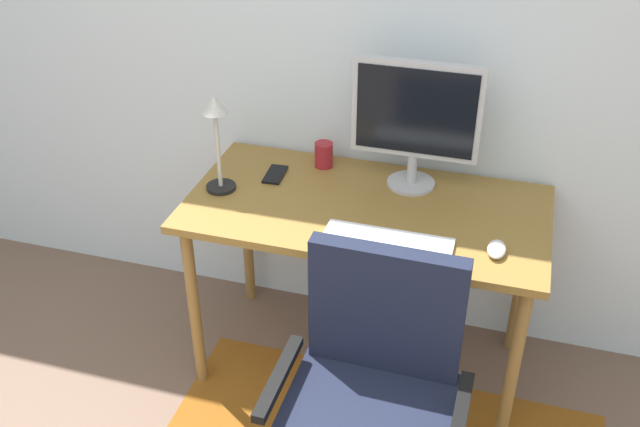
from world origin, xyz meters
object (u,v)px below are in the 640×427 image
(keyboard, at_px, (388,241))
(cell_phone, at_px, (275,174))
(monitor, at_px, (416,116))
(desk_lamp, at_px, (216,129))
(computer_mouse, at_px, (497,249))
(desk, at_px, (366,225))
(coffee_cup, at_px, (324,155))

(keyboard, xyz_separation_m, cell_phone, (-0.51, 0.33, -0.00))
(monitor, distance_m, desk_lamp, 0.71)
(cell_phone, distance_m, desk_lamp, 0.33)
(computer_mouse, relative_size, cell_phone, 0.74)
(keyboard, height_order, computer_mouse, computer_mouse)
(keyboard, bearing_deg, cell_phone, 147.26)
(computer_mouse, bearing_deg, desk_lamp, 172.52)
(monitor, relative_size, cell_phone, 3.46)
(desk, relative_size, desk_lamp, 3.51)
(desk, relative_size, coffee_cup, 13.03)
(cell_phone, bearing_deg, coffee_cup, 35.54)
(coffee_cup, distance_m, cell_phone, 0.21)
(desk, distance_m, keyboard, 0.26)
(desk, distance_m, computer_mouse, 0.51)
(coffee_cup, bearing_deg, monitor, -7.94)
(keyboard, height_order, desk_lamp, desk_lamp)
(keyboard, relative_size, cell_phone, 3.07)
(monitor, bearing_deg, keyboard, -90.51)
(desk, bearing_deg, coffee_cup, 133.44)
(monitor, xyz_separation_m, keyboard, (-0.00, -0.41, -0.27))
(keyboard, relative_size, computer_mouse, 4.13)
(desk, xyz_separation_m, cell_phone, (-0.39, 0.11, 0.09))
(desk_lamp, bearing_deg, coffee_cup, 41.23)
(desk, bearing_deg, monitor, 56.69)
(computer_mouse, height_order, coffee_cup, coffee_cup)
(desk_lamp, bearing_deg, cell_phone, 43.27)
(coffee_cup, bearing_deg, cell_phone, -141.00)
(computer_mouse, xyz_separation_m, desk_lamp, (-1.02, 0.13, 0.23))
(computer_mouse, bearing_deg, keyboard, -173.08)
(computer_mouse, xyz_separation_m, coffee_cup, (-0.70, 0.41, 0.03))
(computer_mouse, bearing_deg, desk, 160.17)
(keyboard, xyz_separation_m, computer_mouse, (0.35, 0.04, 0.01))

